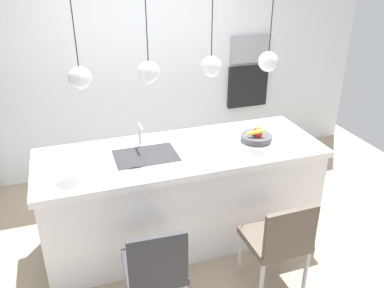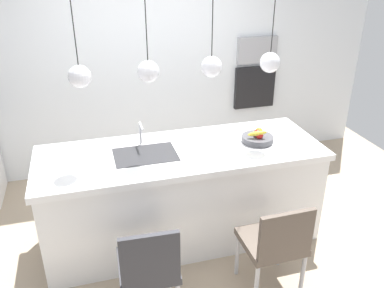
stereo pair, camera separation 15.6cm
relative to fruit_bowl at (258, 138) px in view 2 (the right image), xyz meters
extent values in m
plane|color=tan|center=(-0.75, 0.02, -1.00)|extent=(6.60, 6.60, 0.00)
cube|color=white|center=(-0.75, 1.67, 0.30)|extent=(6.00, 0.10, 2.60)
cube|color=white|center=(-0.75, 0.02, -0.55)|extent=(2.57, 0.88, 0.90)
cube|color=white|center=(-0.75, 0.02, -0.07)|extent=(2.63, 0.94, 0.06)
cube|color=#2D2D30|center=(-1.08, 0.02, -0.05)|extent=(0.56, 0.40, 0.02)
cylinder|color=silver|center=(-1.08, 0.26, 0.07)|extent=(0.02, 0.02, 0.22)
cylinder|color=silver|center=(-1.08, 0.18, 0.17)|extent=(0.02, 0.16, 0.02)
cylinder|color=#4C4C51|center=(0.00, 0.00, -0.01)|extent=(0.30, 0.30, 0.06)
sphere|color=red|center=(0.00, 0.00, 0.04)|extent=(0.08, 0.08, 0.08)
sphere|color=red|center=(0.00, -0.04, 0.04)|extent=(0.07, 0.07, 0.07)
sphere|color=orange|center=(0.03, 0.04, 0.04)|extent=(0.08, 0.08, 0.08)
ellipsoid|color=yellow|center=(-0.03, -0.04, 0.07)|extent=(0.19, 0.09, 0.08)
cube|color=#9E9EA3|center=(0.68, 1.60, 0.46)|extent=(0.54, 0.08, 0.34)
cube|color=black|center=(0.68, 1.60, -0.04)|extent=(0.56, 0.08, 0.56)
cube|color=#333338|center=(-1.24, -0.83, -0.54)|extent=(0.46, 0.48, 0.06)
cube|color=#333338|center=(-1.25, -1.04, -0.30)|extent=(0.42, 0.06, 0.41)
cylinder|color=#B2B2B7|center=(-1.04, -0.64, -0.79)|extent=(0.04, 0.04, 0.43)
cylinder|color=#B2B2B7|center=(-1.42, -0.63, -0.79)|extent=(0.04, 0.04, 0.43)
cube|color=brown|center=(-0.21, -0.83, -0.54)|extent=(0.48, 0.46, 0.06)
cube|color=brown|center=(-0.21, -1.04, -0.32)|extent=(0.45, 0.05, 0.39)
cylinder|color=#B2B2B7|center=(-0.01, -0.63, -0.79)|extent=(0.04, 0.04, 0.43)
cylinder|color=#B2B2B7|center=(-0.42, -0.64, -0.79)|extent=(0.04, 0.04, 0.43)
cylinder|color=#B2B2B7|center=(0.00, -1.02, -0.79)|extent=(0.04, 0.04, 0.43)
cylinder|color=#B2B2B7|center=(-0.41, -1.03, -0.79)|extent=(0.04, 0.04, 0.43)
sphere|color=silver|center=(-1.56, 0.02, 0.72)|extent=(0.18, 0.18, 0.18)
cylinder|color=black|center=(-1.56, 0.02, 1.11)|extent=(0.01, 0.01, 0.60)
sphere|color=silver|center=(-1.02, 0.02, 0.72)|extent=(0.18, 0.18, 0.18)
cylinder|color=black|center=(-1.02, 0.02, 1.11)|extent=(0.01, 0.01, 0.60)
sphere|color=silver|center=(-0.47, 0.02, 0.72)|extent=(0.18, 0.18, 0.18)
cylinder|color=black|center=(-0.47, 0.02, 1.11)|extent=(0.01, 0.01, 0.60)
sphere|color=silver|center=(0.07, 0.02, 0.72)|extent=(0.18, 0.18, 0.18)
cylinder|color=black|center=(0.07, 0.02, 1.11)|extent=(0.01, 0.01, 0.60)
camera|label=1|loc=(-1.70, -3.13, 1.60)|focal=37.56mm
camera|label=2|loc=(-1.55, -3.18, 1.60)|focal=37.56mm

